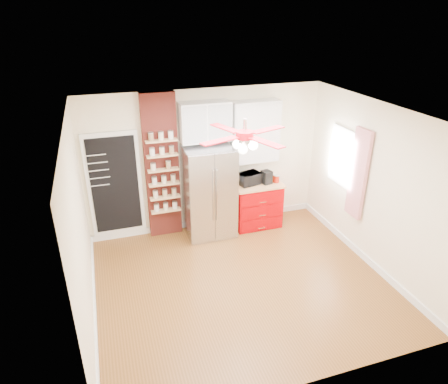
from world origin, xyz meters
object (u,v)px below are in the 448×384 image
object	(u,v)px
fridge	(209,192)
toaster_oven	(249,179)
red_cabinet	(256,204)
coffee_maker	(266,177)
ceiling_fan	(245,135)
pantry_jar_oats	(153,167)
canister_left	(276,179)

from	to	relation	value
fridge	toaster_oven	world-z (taller)	fridge
red_cabinet	toaster_oven	distance (m)	0.59
toaster_oven	coffee_maker	xyz separation A→B (m)	(0.33, -0.06, 0.01)
coffee_maker	ceiling_fan	bearing A→B (deg)	-137.06
coffee_maker	pantry_jar_oats	world-z (taller)	pantry_jar_oats
fridge	pantry_jar_oats	world-z (taller)	fridge
pantry_jar_oats	fridge	bearing A→B (deg)	-9.43
pantry_jar_oats	coffee_maker	bearing A→B (deg)	-4.73
coffee_maker	pantry_jar_oats	bearing A→B (deg)	162.08
canister_left	red_cabinet	bearing A→B (deg)	168.04
red_cabinet	ceiling_fan	size ratio (longest dim) A/B	0.67
fridge	ceiling_fan	bearing A→B (deg)	-88.24
canister_left	pantry_jar_oats	world-z (taller)	pantry_jar_oats
coffee_maker	canister_left	world-z (taller)	coffee_maker
red_cabinet	canister_left	world-z (taller)	canister_left
fridge	canister_left	distance (m)	1.34
ceiling_fan	canister_left	distance (m)	2.52
fridge	canister_left	size ratio (longest dim) A/B	12.75
canister_left	toaster_oven	bearing A→B (deg)	171.54
red_cabinet	canister_left	distance (m)	0.64
pantry_jar_oats	red_cabinet	bearing A→B (deg)	-3.28
canister_left	pantry_jar_oats	distance (m)	2.36
toaster_oven	canister_left	distance (m)	0.54
ceiling_fan	toaster_oven	distance (m)	2.32
ceiling_fan	coffee_maker	distance (m)	2.40
coffee_maker	pantry_jar_oats	xyz separation A→B (m)	(-2.11, 0.17, 0.40)
fridge	coffee_maker	size ratio (longest dim) A/B	6.86
fridge	coffee_maker	bearing A→B (deg)	-0.65
red_cabinet	canister_left	xyz separation A→B (m)	(0.37, -0.08, 0.52)
ceiling_fan	pantry_jar_oats	xyz separation A→B (m)	(-1.02, 1.79, -0.99)
toaster_oven	red_cabinet	bearing A→B (deg)	-15.63
canister_left	coffee_maker	bearing A→B (deg)	175.66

